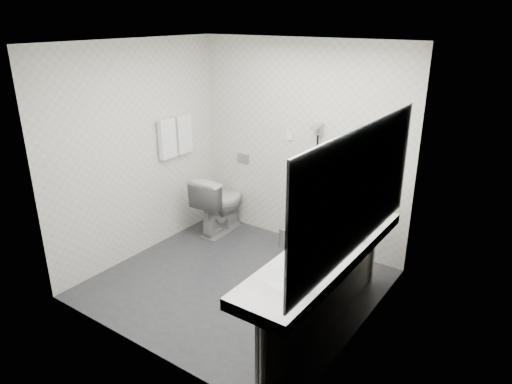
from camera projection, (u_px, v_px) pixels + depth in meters
The scene contains 29 objects.
floor at pixel (237, 283), 5.06m from camera, with size 2.80×2.80×0.00m, color #2D2E32.
ceiling at pixel (233, 42), 4.16m from camera, with size 2.80×2.80×0.00m, color white.
wall_back at pixel (300, 146), 5.60m from camera, with size 2.80×2.80×0.00m, color silver.
wall_front at pixel (134, 219), 3.62m from camera, with size 2.80×2.80×0.00m, color silver.
wall_left at pixel (138, 152), 5.36m from camera, with size 2.60×2.60×0.00m, color silver.
wall_right at pixel (369, 206), 3.86m from camera, with size 2.60×2.60×0.00m, color silver.
vanity_counter at pixel (325, 254), 4.02m from camera, with size 0.55×2.20×0.10m, color white.
vanity_panel at pixel (325, 297), 4.16m from camera, with size 0.03×2.15×0.75m, color gray.
vanity_post_near at pixel (263, 366), 3.35m from camera, with size 0.06×0.06×0.75m, color silver.
vanity_post_far at pixel (373, 252), 4.94m from camera, with size 0.06×0.06×0.75m, color silver.
mirror at pixel (359, 190), 3.65m from camera, with size 0.02×2.20×1.05m, color #B2BCC6.
basin_near at pixel (286, 284), 3.51m from camera, with size 0.40×0.31×0.05m, color white.
basin_far at pixel (356, 224), 4.50m from camera, with size 0.40×0.31×0.05m, color white.
faucet_near at pixel (309, 282), 3.37m from camera, with size 0.04×0.04×0.15m, color silver.
faucet_far at pixel (376, 221), 4.37m from camera, with size 0.04×0.04×0.15m, color silver.
soap_bottle_a at pixel (324, 239), 4.05m from camera, with size 0.05×0.05×0.12m, color white.
glass_left at pixel (362, 235), 4.12m from camera, with size 0.06×0.06×0.12m, color silver.
toilet at pixel (220, 203), 6.14m from camera, with size 0.45×0.79×0.80m, color white.
flush_plate at pixel (243, 158), 6.16m from camera, with size 0.18×0.02×0.12m, color #B2B5BA.
pedal_bin at pixel (286, 238), 5.81m from camera, with size 0.18×0.18×0.25m, color #B2B5BA.
bin_lid at pixel (286, 228), 5.76m from camera, with size 0.18×0.18×0.01m, color #B2B5BA.
towel_rail at pixel (174, 118), 5.64m from camera, with size 0.02×0.02×0.62m, color silver.
towel_near at pixel (167, 139), 5.61m from camera, with size 0.07×0.24×0.48m, color white.
towel_far at pixel (183, 134), 5.83m from camera, with size 0.07×0.24×0.48m, color white.
dryer_cradle at pixel (319, 129), 5.36m from camera, with size 0.10×0.04×0.14m, color #939499.
dryer_barrel at pixel (316, 127), 5.29m from camera, with size 0.08×0.08×0.14m, color #939499.
dryer_cord at pixel (317, 150), 5.44m from camera, with size 0.02×0.02×0.35m, color black.
switch_plate_a at pixel (289, 136), 5.64m from camera, with size 0.09×0.02×0.09m, color white.
switch_plate_b at pixel (342, 145), 5.27m from camera, with size 0.09×0.02×0.09m, color white.
Camera 1 is at (2.67, -3.46, 2.75)m, focal length 32.65 mm.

